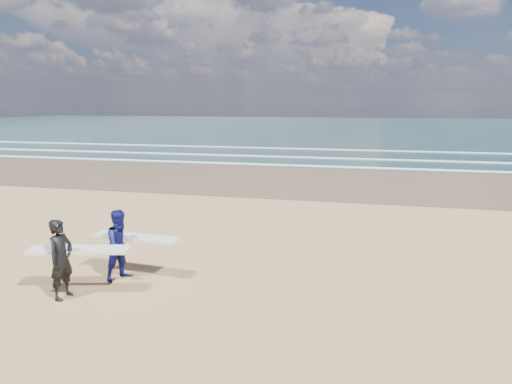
# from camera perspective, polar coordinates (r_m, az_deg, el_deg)

# --- Properties ---
(ocean) EXTENTS (220.00, 100.00, 0.02)m
(ocean) POSITION_cam_1_polar(r_m,az_deg,el_deg) (80.45, 22.89, 7.30)
(ocean) COLOR #1B3B3C
(ocean) RESTS_ON ground
(surfer_near) EXTENTS (2.26, 1.20, 1.77)m
(surfer_near) POSITION_cam_1_polar(r_m,az_deg,el_deg) (10.82, -22.90, -7.59)
(surfer_near) COLOR black
(surfer_near) RESTS_ON ground
(surfer_far) EXTENTS (2.23, 1.21, 1.72)m
(surfer_far) POSITION_cam_1_polar(r_m,az_deg,el_deg) (11.48, -16.37, -6.27)
(surfer_far) COLOR #0E1251
(surfer_far) RESTS_ON ground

